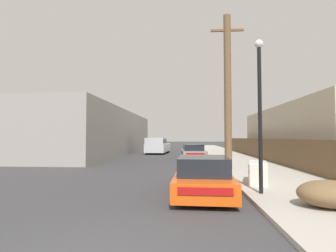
{
  "coord_description": "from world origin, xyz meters",
  "views": [
    {
      "loc": [
        1.42,
        -3.3,
        1.83
      ],
      "look_at": [
        0.36,
        11.24,
        2.46
      ],
      "focal_mm": 28.0,
      "sensor_mm": 36.0,
      "label": 1
    }
  ],
  "objects_px": {
    "discarded_fridge": "(258,172)",
    "pickup_truck": "(157,146)",
    "brush_pile": "(329,194)",
    "car_parked_mid": "(193,152)",
    "street_lamp": "(260,103)",
    "parked_sports_car_red": "(203,177)",
    "utility_pole": "(228,90)"
  },
  "relations": [
    {
      "from": "discarded_fridge",
      "to": "pickup_truck",
      "type": "bearing_deg",
      "value": 122.13
    },
    {
      "from": "car_parked_mid",
      "to": "discarded_fridge",
      "type": "bearing_deg",
      "value": -83.29
    },
    {
      "from": "utility_pole",
      "to": "brush_pile",
      "type": "distance_m",
      "value": 8.78
    },
    {
      "from": "parked_sports_car_red",
      "to": "pickup_truck",
      "type": "relative_size",
      "value": 0.76
    },
    {
      "from": "car_parked_mid",
      "to": "street_lamp",
      "type": "height_order",
      "value": "street_lamp"
    },
    {
      "from": "street_lamp",
      "to": "brush_pile",
      "type": "bearing_deg",
      "value": -51.42
    },
    {
      "from": "discarded_fridge",
      "to": "brush_pile",
      "type": "relative_size",
      "value": 1.12
    },
    {
      "from": "parked_sports_car_red",
      "to": "discarded_fridge",
      "type": "bearing_deg",
      "value": 37.83
    },
    {
      "from": "pickup_truck",
      "to": "street_lamp",
      "type": "bearing_deg",
      "value": 108.5
    },
    {
      "from": "parked_sports_car_red",
      "to": "brush_pile",
      "type": "bearing_deg",
      "value": -29.55
    },
    {
      "from": "utility_pole",
      "to": "brush_pile",
      "type": "xyz_separation_m",
      "value": [
        1.24,
        -7.73,
        -3.98
      ]
    },
    {
      "from": "parked_sports_car_red",
      "to": "utility_pole",
      "type": "distance_m",
      "value": 7.28
    },
    {
      "from": "discarded_fridge",
      "to": "brush_pile",
      "type": "distance_m",
      "value": 3.47
    },
    {
      "from": "pickup_truck",
      "to": "brush_pile",
      "type": "bearing_deg",
      "value": 110.42
    },
    {
      "from": "pickup_truck",
      "to": "utility_pole",
      "type": "height_order",
      "value": "utility_pole"
    },
    {
      "from": "discarded_fridge",
      "to": "utility_pole",
      "type": "relative_size",
      "value": 0.2
    },
    {
      "from": "pickup_truck",
      "to": "utility_pole",
      "type": "bearing_deg",
      "value": 114.23
    },
    {
      "from": "discarded_fridge",
      "to": "car_parked_mid",
      "type": "bearing_deg",
      "value": 115.46
    },
    {
      "from": "street_lamp",
      "to": "brush_pile",
      "type": "distance_m",
      "value": 3.12
    },
    {
      "from": "car_parked_mid",
      "to": "street_lamp",
      "type": "distance_m",
      "value": 13.68
    },
    {
      "from": "brush_pile",
      "to": "street_lamp",
      "type": "bearing_deg",
      "value": 128.58
    },
    {
      "from": "car_parked_mid",
      "to": "pickup_truck",
      "type": "distance_m",
      "value": 8.48
    },
    {
      "from": "brush_pile",
      "to": "parked_sports_car_red",
      "type": "bearing_deg",
      "value": 148.68
    },
    {
      "from": "pickup_truck",
      "to": "street_lamp",
      "type": "relative_size",
      "value": 1.19
    },
    {
      "from": "parked_sports_car_red",
      "to": "pickup_truck",
      "type": "distance_m",
      "value": 21.03
    },
    {
      "from": "parked_sports_car_red",
      "to": "street_lamp",
      "type": "height_order",
      "value": "street_lamp"
    },
    {
      "from": "street_lamp",
      "to": "car_parked_mid",
      "type": "bearing_deg",
      "value": 97.57
    },
    {
      "from": "discarded_fridge",
      "to": "parked_sports_car_red",
      "type": "bearing_deg",
      "value": -129.17
    },
    {
      "from": "parked_sports_car_red",
      "to": "utility_pole",
      "type": "relative_size",
      "value": 0.51
    },
    {
      "from": "discarded_fridge",
      "to": "pickup_truck",
      "type": "distance_m",
      "value": 20.02
    },
    {
      "from": "street_lamp",
      "to": "brush_pile",
      "type": "relative_size",
      "value": 3.14
    },
    {
      "from": "parked_sports_car_red",
      "to": "street_lamp",
      "type": "bearing_deg",
      "value": -7.34
    }
  ]
}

